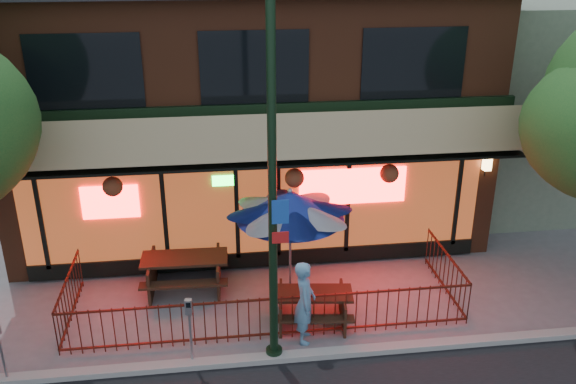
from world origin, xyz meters
The scene contains 11 objects.
ground centered at (0.00, 0.00, 0.00)m, with size 80.00×80.00×0.00m, color gray.
curb centered at (0.00, -0.50, 0.06)m, with size 80.00×0.25×0.12m, color #999993.
restaurant_building centered at (0.00, 7.11, 4.13)m, with size 12.96×9.49×8.05m.
neighbor_building centered at (9.00, 7.70, 3.00)m, with size 6.00×7.00×6.00m, color gray.
patio_fence centered at (0.00, 0.50, 0.63)m, with size 8.44×2.62×1.00m.
street_light centered at (0.00, -0.40, 3.15)m, with size 0.43×0.32×7.00m.
picnic_table_left centered at (-1.77, 2.38, 0.55)m, with size 2.01×1.57×0.84m.
picnic_table_right centered at (0.93, 0.70, 0.48)m, with size 1.85×1.51×0.73m.
patio_umbrella centered at (0.60, 1.73, 2.29)m, with size 2.35×2.35×2.69m.
pedestrian centered at (0.68, 0.10, 0.89)m, with size 0.65×0.43×1.78m, color #5B91B7.
parking_meter_near centered at (-1.59, -0.40, 0.98)m, with size 0.14×0.12×1.45m.
Camera 1 is at (-0.99, -10.15, 7.62)m, focal length 38.00 mm.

